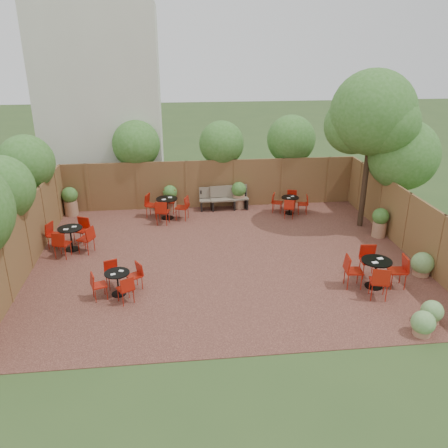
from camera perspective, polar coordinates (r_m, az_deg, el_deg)
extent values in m
plane|color=#354F23|center=(14.94, 0.11, -4.28)|extent=(80.00, 80.00, 0.00)
cube|color=#3B1F18|center=(14.94, 0.11, -4.24)|extent=(12.00, 10.00, 0.02)
cube|color=brown|center=(19.22, -1.59, 4.96)|extent=(12.00, 0.08, 2.00)
cube|color=brown|center=(15.13, -23.11, -1.65)|extent=(0.08, 10.00, 2.00)
cube|color=brown|center=(16.30, 21.57, 0.22)|extent=(0.08, 10.00, 2.00)
cube|color=beige|center=(21.69, -14.72, 14.33)|extent=(5.00, 4.00, 8.00)
sphere|color=#336521|center=(17.56, -23.20, 6.93)|extent=(1.95, 1.95, 1.95)
sphere|color=#336521|center=(14.78, -25.86, 3.93)|extent=(1.94, 1.94, 1.94)
sphere|color=#336521|center=(19.50, -10.77, 9.64)|extent=(1.95, 1.95, 1.95)
sphere|color=#336521|center=(19.46, -0.31, 9.91)|extent=(1.86, 1.86, 1.86)
sphere|color=#336521|center=(20.17, 8.27, 10.29)|extent=(2.06, 2.06, 2.06)
sphere|color=#336521|center=(17.77, 21.19, 7.96)|extent=(2.53, 2.53, 2.53)
cylinder|color=black|center=(17.57, 17.14, 6.55)|extent=(0.22, 0.22, 4.42)
sphere|color=#336521|center=(17.19, 17.88, 12.94)|extent=(2.96, 2.96, 2.96)
sphere|color=#336521|center=(17.44, 15.64, 11.67)|extent=(2.07, 2.07, 2.07)
sphere|color=#336521|center=(17.04, 19.55, 11.62)|extent=(2.16, 2.16, 2.16)
cube|color=brown|center=(18.98, -0.77, 2.99)|extent=(1.50, 0.46, 0.05)
cube|color=brown|center=(19.09, -0.84, 3.95)|extent=(1.49, 0.13, 0.45)
cube|color=black|center=(19.01, -2.80, 2.26)|extent=(0.06, 0.45, 0.40)
cube|color=black|center=(19.13, 1.25, 2.42)|extent=(0.06, 0.45, 0.40)
cube|color=brown|center=(19.03, 0.65, 3.10)|extent=(1.60, 0.63, 0.05)
cube|color=brown|center=(19.14, 0.58, 4.10)|extent=(1.57, 0.28, 0.47)
cube|color=black|center=(19.04, -1.47, 2.34)|extent=(0.11, 0.47, 0.42)
cube|color=black|center=(19.20, 2.75, 2.50)|extent=(0.11, 0.47, 0.42)
cylinder|color=black|center=(16.32, -18.15, -2.96)|extent=(0.46, 0.46, 0.03)
cylinder|color=black|center=(16.17, -18.31, -1.76)|extent=(0.05, 0.05, 0.74)
cylinder|color=black|center=(16.03, -18.46, -0.52)|extent=(0.80, 0.80, 0.03)
cube|color=white|center=(16.07, -17.98, -0.31)|extent=(0.18, 0.16, 0.02)
cube|color=white|center=(15.93, -18.93, -0.63)|extent=(0.18, 0.16, 0.02)
cylinder|color=black|center=(18.34, -6.96, 0.77)|extent=(0.48, 0.48, 0.03)
cylinder|color=black|center=(18.20, -7.02, 1.92)|extent=(0.05, 0.05, 0.77)
cylinder|color=black|center=(18.08, -7.07, 3.09)|extent=(0.83, 0.83, 0.03)
cube|color=white|center=(18.15, -6.66, 3.27)|extent=(0.18, 0.15, 0.02)
cube|color=white|center=(17.95, -7.43, 3.02)|extent=(0.18, 0.15, 0.02)
cylinder|color=black|center=(13.95, 17.93, -7.28)|extent=(0.49, 0.49, 0.03)
cylinder|color=black|center=(13.77, 18.12, -5.84)|extent=(0.06, 0.06, 0.78)
cylinder|color=black|center=(13.60, 18.31, -4.34)|extent=(0.85, 0.85, 0.03)
cube|color=white|center=(13.71, 18.69, -4.05)|extent=(0.18, 0.15, 0.02)
cube|color=white|center=(13.43, 18.12, -4.53)|extent=(0.18, 0.15, 0.02)
cylinder|color=black|center=(18.91, 8.05, 1.36)|extent=(0.41, 0.41, 0.03)
cylinder|color=black|center=(18.79, 8.11, 2.29)|extent=(0.05, 0.05, 0.65)
cylinder|color=black|center=(18.69, 8.16, 3.25)|extent=(0.70, 0.70, 0.03)
cube|color=white|center=(18.78, 8.44, 3.40)|extent=(0.15, 0.13, 0.01)
cube|color=white|center=(18.56, 7.97, 3.20)|extent=(0.15, 0.13, 0.01)
cylinder|color=black|center=(13.24, -12.82, -8.38)|extent=(0.40, 0.40, 0.03)
cylinder|color=black|center=(13.09, -12.94, -7.16)|extent=(0.05, 0.05, 0.63)
cylinder|color=black|center=(12.93, -13.06, -5.90)|extent=(0.69, 0.69, 0.03)
cube|color=white|center=(12.98, -12.56, -5.66)|extent=(0.15, 0.13, 0.01)
cube|color=white|center=(12.84, -13.52, -6.05)|extent=(0.15, 0.13, 0.01)
cylinder|color=#95674A|center=(19.09, -6.61, 2.48)|extent=(0.48, 0.48, 0.55)
sphere|color=#336521|center=(18.94, -6.68, 3.90)|extent=(0.58, 0.58, 0.58)
cylinder|color=#95674A|center=(19.27, 1.82, 2.84)|extent=(0.50, 0.50, 0.58)
sphere|color=#336521|center=(19.11, 1.84, 4.30)|extent=(0.61, 0.61, 0.61)
cylinder|color=#95674A|center=(19.44, -18.31, 1.92)|extent=(0.52, 0.52, 0.60)
sphere|color=#336521|center=(19.27, -18.49, 3.41)|extent=(0.63, 0.63, 0.63)
cylinder|color=#95674A|center=(17.33, 18.56, -0.61)|extent=(0.48, 0.48, 0.55)
sphere|color=#336521|center=(17.16, 18.75, 0.91)|extent=(0.58, 0.58, 0.58)
cylinder|color=#95674A|center=(12.80, 24.11, -10.65)|extent=(0.40, 0.40, 0.18)
sphere|color=#62904B|center=(12.68, 24.27, -9.78)|extent=(0.55, 0.55, 0.55)
cylinder|color=#95674A|center=(12.24, 23.18, -12.03)|extent=(0.42, 0.42, 0.19)
sphere|color=#62904B|center=(12.12, 23.35, -11.09)|extent=(0.57, 0.57, 0.57)
cylinder|color=#95674A|center=(15.07, 23.12, -5.39)|extent=(0.48, 0.48, 0.22)
sphere|color=#62904B|center=(14.96, 23.27, -4.45)|extent=(0.66, 0.66, 0.66)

